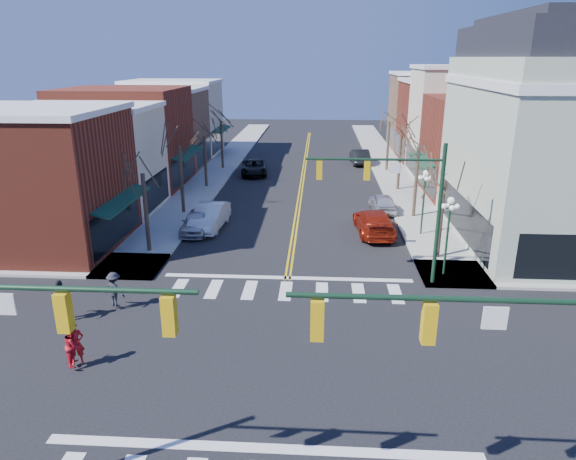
% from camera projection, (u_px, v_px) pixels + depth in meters
% --- Properties ---
extents(ground, '(160.00, 160.00, 0.00)m').
position_uv_depth(ground, '(275.00, 361.00, 19.53)').
color(ground, black).
rests_on(ground, ground).
extents(sidewalk_left, '(3.50, 70.00, 0.15)m').
position_uv_depth(sidewalk_left, '(183.00, 209.00, 38.93)').
color(sidewalk_left, '#9E9B93').
rests_on(sidewalk_left, ground).
extents(sidewalk_right, '(3.50, 70.00, 0.15)m').
position_uv_depth(sidewalk_right, '(416.00, 213.00, 37.92)').
color(sidewalk_right, '#9E9B93').
rests_on(sidewalk_right, ground).
extents(bldg_left_brick_a, '(10.00, 8.50, 8.00)m').
position_uv_depth(bldg_left_brick_a, '(30.00, 182.00, 30.26)').
color(bldg_left_brick_a, maroon).
rests_on(bldg_left_brick_a, ground).
extents(bldg_left_stucco_a, '(10.00, 7.00, 7.50)m').
position_uv_depth(bldg_left_stucco_a, '(87.00, 161.00, 37.67)').
color(bldg_left_stucco_a, beige).
rests_on(bldg_left_stucco_a, ground).
extents(bldg_left_brick_b, '(10.00, 9.00, 8.50)m').
position_uv_depth(bldg_left_brick_b, '(126.00, 138.00, 45.07)').
color(bldg_left_brick_b, maroon).
rests_on(bldg_left_brick_b, ground).
extents(bldg_left_tan, '(10.00, 7.50, 7.80)m').
position_uv_depth(bldg_left_tan, '(155.00, 130.00, 52.99)').
color(bldg_left_tan, '#89654C').
rests_on(bldg_left_tan, ground).
extents(bldg_left_stucco_b, '(10.00, 8.00, 8.20)m').
position_uv_depth(bldg_left_stucco_b, '(175.00, 119.00, 60.25)').
color(bldg_left_stucco_b, beige).
rests_on(bldg_left_stucco_b, ground).
extents(bldg_right_brick_a, '(10.00, 8.50, 8.00)m').
position_uv_depth(bldg_right_brick_a, '(491.00, 148.00, 41.71)').
color(bldg_right_brick_a, maroon).
rests_on(bldg_right_brick_a, ground).
extents(bldg_right_stucco, '(10.00, 7.00, 10.00)m').
position_uv_depth(bldg_right_stucco, '(467.00, 124.00, 48.73)').
color(bldg_right_stucco, beige).
rests_on(bldg_right_stucco, ground).
extents(bldg_right_brick_b, '(10.00, 8.00, 8.50)m').
position_uv_depth(bldg_right_brick_b, '(448.00, 122.00, 56.06)').
color(bldg_right_brick_b, maroon).
rests_on(bldg_right_brick_b, ground).
extents(bldg_right_tan, '(10.00, 8.00, 9.00)m').
position_uv_depth(bldg_right_tan, '(433.00, 112.00, 63.55)').
color(bldg_right_tan, '#89654C').
rests_on(bldg_right_tan, ground).
extents(victorian_corner, '(12.25, 14.25, 13.30)m').
position_uv_depth(victorian_corner, '(574.00, 135.00, 30.17)').
color(victorian_corner, '#ABB69E').
rests_on(victorian_corner, ground).
extents(traffic_mast_near_right, '(6.60, 0.28, 7.20)m').
position_uv_depth(traffic_mast_near_right, '(508.00, 374.00, 10.71)').
color(traffic_mast_near_right, '#14331E').
rests_on(traffic_mast_near_right, ground).
extents(traffic_mast_far_right, '(6.60, 0.28, 7.20)m').
position_uv_depth(traffic_mast_far_right, '(402.00, 195.00, 24.71)').
color(traffic_mast_far_right, '#14331E').
rests_on(traffic_mast_far_right, ground).
extents(lamppost_corner, '(0.36, 0.36, 4.33)m').
position_uv_depth(lamppost_corner, '(449.00, 223.00, 26.15)').
color(lamppost_corner, '#14331E').
rests_on(lamppost_corner, ground).
extents(lamppost_midblock, '(0.36, 0.36, 4.33)m').
position_uv_depth(lamppost_midblock, '(424.00, 191.00, 32.30)').
color(lamppost_midblock, '#14331E').
rests_on(lamppost_midblock, ground).
extents(tree_left_a, '(0.24, 0.24, 4.76)m').
position_uv_depth(tree_left_a, '(146.00, 214.00, 29.66)').
color(tree_left_a, '#382B21').
rests_on(tree_left_a, ground).
extents(tree_left_b, '(0.24, 0.24, 5.04)m').
position_uv_depth(tree_left_b, '(182.00, 180.00, 37.18)').
color(tree_left_b, '#382B21').
rests_on(tree_left_b, ground).
extents(tree_left_c, '(0.24, 0.24, 4.55)m').
position_uv_depth(tree_left_c, '(205.00, 162.00, 44.82)').
color(tree_left_c, '#382B21').
rests_on(tree_left_c, ground).
extents(tree_left_d, '(0.24, 0.24, 4.90)m').
position_uv_depth(tree_left_d, '(222.00, 145.00, 52.33)').
color(tree_left_d, '#382B21').
rests_on(tree_left_d, ground).
extents(tree_right_a, '(0.24, 0.24, 4.62)m').
position_uv_depth(tree_right_a, '(441.00, 220.00, 28.71)').
color(tree_right_a, '#382B21').
rests_on(tree_right_a, ground).
extents(tree_right_b, '(0.24, 0.24, 5.18)m').
position_uv_depth(tree_right_b, '(416.00, 183.00, 36.19)').
color(tree_right_b, '#382B21').
rests_on(tree_right_b, ground).
extents(tree_right_c, '(0.24, 0.24, 4.83)m').
position_uv_depth(tree_right_c, '(399.00, 163.00, 43.81)').
color(tree_right_c, '#382B21').
rests_on(tree_right_c, ground).
extents(tree_right_d, '(0.24, 0.24, 4.97)m').
position_uv_depth(tree_right_d, '(388.00, 147.00, 51.36)').
color(tree_right_d, '#382B21').
rests_on(tree_right_d, ground).
extents(car_left_near, '(1.73, 4.29, 1.46)m').
position_uv_depth(car_left_near, '(197.00, 221.00, 33.74)').
color(car_left_near, '#B3B3B8').
rests_on(car_left_near, ground).
extents(car_left_mid, '(2.05, 5.09, 1.64)m').
position_uv_depth(car_left_mid, '(210.00, 217.00, 34.48)').
color(car_left_mid, silver).
rests_on(car_left_mid, ground).
extents(car_left_far, '(2.95, 5.46, 1.45)m').
position_uv_depth(car_left_far, '(254.00, 167.00, 50.32)').
color(car_left_far, black).
rests_on(car_left_far, ground).
extents(car_right_near, '(2.65, 5.66, 1.60)m').
position_uv_depth(car_right_near, '(374.00, 222.00, 33.42)').
color(car_right_near, maroon).
rests_on(car_right_near, ground).
extents(car_right_mid, '(1.93, 4.17, 1.38)m').
position_uv_depth(car_right_mid, '(382.00, 203.00, 38.26)').
color(car_right_mid, silver).
rests_on(car_right_mid, ground).
extents(car_right_far, '(2.02, 5.01, 1.62)m').
position_uv_depth(car_right_far, '(360.00, 156.00, 55.45)').
color(car_right_far, black).
rests_on(car_right_far, ground).
extents(pedestrian_red_a, '(0.72, 0.61, 1.68)m').
position_uv_depth(pedestrian_red_a, '(76.00, 343.00, 18.87)').
color(pedestrian_red_a, red).
rests_on(pedestrian_red_a, sidewalk_left).
extents(pedestrian_red_b, '(0.77, 0.89, 1.57)m').
position_uv_depth(pedestrian_red_b, '(73.00, 345.00, 18.86)').
color(pedestrian_red_b, red).
rests_on(pedestrian_red_b, sidewalk_left).
extents(pedestrian_dark_a, '(1.08, 1.02, 1.79)m').
position_uv_depth(pedestrian_dark_a, '(61.00, 299.00, 22.20)').
color(pedestrian_dark_a, black).
rests_on(pedestrian_dark_a, sidewalk_left).
extents(pedestrian_dark_b, '(1.23, 1.00, 1.65)m').
position_uv_depth(pedestrian_dark_b, '(114.00, 289.00, 23.29)').
color(pedestrian_dark_b, black).
rests_on(pedestrian_dark_b, sidewalk_left).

